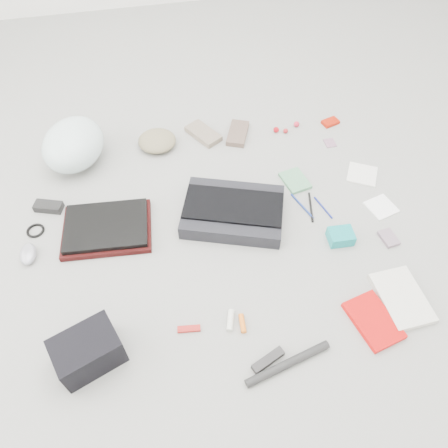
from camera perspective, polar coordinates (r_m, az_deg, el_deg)
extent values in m
plane|color=gray|center=(1.78, 0.00, -0.99)|extent=(4.00, 4.00, 0.00)
cube|color=black|center=(1.80, 1.19, 1.62)|extent=(0.48, 0.41, 0.07)
cube|color=black|center=(1.77, 1.21, 2.43)|extent=(0.44, 0.30, 0.01)
cube|color=black|center=(1.84, -15.00, -0.65)|extent=(0.37, 0.29, 0.02)
cube|color=black|center=(1.82, -15.15, -0.21)|extent=(0.35, 0.27, 0.02)
ellipsoid|color=white|center=(2.11, -19.09, 9.78)|extent=(0.37, 0.40, 0.20)
ellipsoid|color=#817656|center=(2.14, -8.73, 10.70)|extent=(0.22, 0.22, 0.06)
cube|color=gray|center=(2.18, -2.72, 11.71)|extent=(0.17, 0.20, 0.03)
cube|color=brown|center=(2.18, 1.80, 11.75)|extent=(0.15, 0.19, 0.03)
cube|color=black|center=(1.99, -21.94, 2.12)|extent=(0.13, 0.09, 0.03)
torus|color=black|center=(1.94, -23.41, -0.80)|extent=(0.09, 0.09, 0.01)
ellipsoid|color=#9695A1|center=(1.86, -24.22, -3.60)|extent=(0.06, 0.10, 0.04)
cube|color=black|center=(1.52, -17.35, -15.55)|extent=(0.24, 0.21, 0.13)
cube|color=#9F1914|center=(1.56, -4.60, -13.49)|extent=(0.08, 0.03, 0.01)
cylinder|color=silver|center=(1.56, 0.83, -12.47)|extent=(0.05, 0.08, 0.02)
cylinder|color=orange|center=(1.56, 2.42, -12.85)|extent=(0.02, 0.07, 0.02)
cube|color=black|center=(1.51, 5.76, -17.28)|extent=(0.12, 0.07, 0.02)
cylinder|color=black|center=(1.52, 8.35, -17.59)|extent=(0.31, 0.10, 0.03)
cube|color=red|center=(1.65, 18.93, -11.85)|extent=(0.17, 0.22, 0.02)
cube|color=beige|center=(1.73, 22.18, -8.93)|extent=(0.16, 0.24, 0.02)
cube|color=#508A61|center=(1.98, 9.26, 5.62)|extent=(0.12, 0.15, 0.02)
cylinder|color=navy|center=(1.89, 10.16, 2.34)|extent=(0.06, 0.15, 0.01)
cylinder|color=black|center=(1.89, 11.27, 2.19)|extent=(0.05, 0.16, 0.01)
cylinder|color=navy|center=(1.90, 12.83, 2.11)|extent=(0.04, 0.13, 0.01)
cube|color=teal|center=(1.80, 14.99, -1.57)|extent=(0.10, 0.08, 0.05)
cube|color=gray|center=(1.87, 20.70, -1.72)|extent=(0.07, 0.09, 0.02)
cube|color=silver|center=(2.09, 17.60, 6.21)|extent=(0.17, 0.17, 0.01)
cube|color=white|center=(1.98, 19.84, 2.10)|extent=(0.14, 0.14, 0.01)
sphere|color=#A90A12|center=(2.22, 6.83, 12.13)|extent=(0.04, 0.04, 0.03)
sphere|color=maroon|center=(2.22, 8.05, 11.96)|extent=(0.03, 0.03, 0.02)
sphere|color=red|center=(2.26, 9.45, 12.74)|extent=(0.04, 0.04, 0.03)
cube|color=#AC1806|center=(2.32, 13.72, 12.80)|extent=(0.09, 0.07, 0.02)
cube|color=gray|center=(2.21, 13.67, 10.26)|extent=(0.05, 0.06, 0.00)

